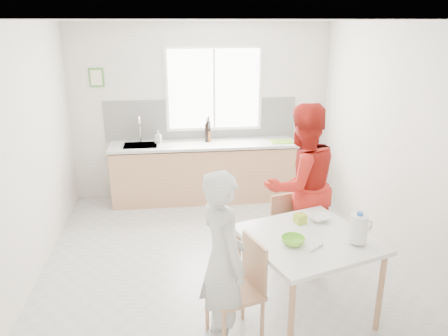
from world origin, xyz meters
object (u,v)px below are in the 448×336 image
object	(u,v)px
dining_table	(308,245)
bowl_white	(319,218)
chair_left	(241,285)
wine_bottle_b	(207,132)
person_white	(223,260)
wine_bottle_a	(209,131)
person_red	(301,186)
milk_jug	(359,228)
chair_far	(290,229)
bowl_green	(293,241)

from	to	relation	value
dining_table	bowl_white	size ratio (longest dim) A/B	6.50
chair_left	wine_bottle_b	xyz separation A→B (m)	(-0.01, 3.29, 0.56)
dining_table	person_white	size ratio (longest dim) A/B	0.85
person_white	wine_bottle_a	size ratio (longest dim) A/B	4.99
dining_table	wine_bottle_b	xyz separation A→B (m)	(-0.66, 3.08, 0.33)
chair_left	person_red	world-z (taller)	person_red
chair_left	wine_bottle_a	world-z (taller)	wine_bottle_a
chair_left	milk_jug	world-z (taller)	milk_jug
wine_bottle_a	wine_bottle_b	bearing A→B (deg)	-126.22
dining_table	wine_bottle_a	xyz separation A→B (m)	(-0.63, 3.12, 0.34)
chair_far	person_white	distance (m)	1.49
wine_bottle_b	person_white	bearing A→B (deg)	-92.73
chair_left	dining_table	bearing A→B (deg)	90.00
milk_jug	bowl_white	bearing A→B (deg)	92.59
dining_table	person_white	xyz separation A→B (m)	(-0.82, -0.26, 0.06)
chair_left	bowl_green	xyz separation A→B (m)	(0.47, 0.10, 0.35)
person_red	chair_far	bearing A→B (deg)	22.40
chair_left	wine_bottle_b	bearing A→B (deg)	162.24
chair_far	wine_bottle_a	size ratio (longest dim) A/B	2.66
person_red	bowl_green	size ratio (longest dim) A/B	9.00
person_white	person_red	distance (m)	1.64
dining_table	person_white	bearing A→B (deg)	-162.08
chair_left	person_white	size ratio (longest dim) A/B	0.58
wine_bottle_a	person_white	bearing A→B (deg)	-93.18
milk_jug	wine_bottle_b	distance (m)	3.41
person_red	wine_bottle_b	world-z (taller)	person_red
chair_left	bowl_green	distance (m)	0.60
bowl_white	milk_jug	bearing A→B (deg)	-69.49
person_white	milk_jug	bearing A→B (deg)	-103.39
bowl_green	wine_bottle_a	size ratio (longest dim) A/B	0.65
milk_jug	dining_table	bearing A→B (deg)	139.04
bowl_white	bowl_green	bearing A→B (deg)	-131.12
bowl_white	wine_bottle_b	xyz separation A→B (m)	(-0.87, 2.75, 0.22)
dining_table	chair_left	xyz separation A→B (m)	(-0.65, -0.21, -0.23)
bowl_green	bowl_white	size ratio (longest dim) A/B	1.00
chair_left	wine_bottle_a	bearing A→B (deg)	161.74
chair_left	bowl_green	bearing A→B (deg)	84.06
chair_far	wine_bottle_b	bearing A→B (deg)	90.69
bowl_green	wine_bottle_b	xyz separation A→B (m)	(-0.48, 3.19, 0.21)
bowl_green	wine_bottle_a	bearing A→B (deg)	97.99
bowl_white	wine_bottle_b	size ratio (longest dim) A/B	0.69
dining_table	wine_bottle_b	size ratio (longest dim) A/B	4.50
dining_table	person_white	distance (m)	0.86
chair_far	dining_table	bearing A→B (deg)	-113.25
bowl_white	milk_jug	distance (m)	0.55
dining_table	wine_bottle_b	bearing A→B (deg)	102.05
person_white	milk_jug	size ratio (longest dim) A/B	5.74
chair_far	milk_jug	bearing A→B (deg)	-91.36
milk_jug	wine_bottle_b	xyz separation A→B (m)	(-1.05, 3.24, 0.09)
chair_far	wine_bottle_a	bearing A→B (deg)	89.72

